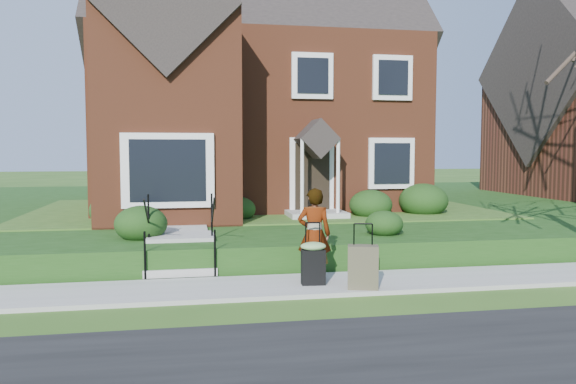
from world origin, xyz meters
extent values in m
plane|color=#2D5119|center=(0.00, 0.00, 0.00)|extent=(120.00, 120.00, 0.00)
cube|color=#9E9B93|center=(0.00, 0.00, 0.04)|extent=(60.00, 1.60, 0.08)
cube|color=#183C10|center=(4.00, 10.90, 0.30)|extent=(44.00, 20.00, 0.60)
cube|color=#9E9B93|center=(-2.50, 5.00, 0.63)|extent=(1.20, 6.00, 0.06)
cube|color=brown|center=(0.00, 10.00, 3.30)|extent=(10.00, 8.00, 5.40)
cube|color=brown|center=(-2.80, 5.20, 3.30)|extent=(3.60, 2.40, 5.40)
cube|color=white|center=(-2.80, 4.05, 2.00)|extent=(2.20, 0.30, 1.80)
cube|color=black|center=(1.20, 5.94, 1.65)|extent=(1.00, 0.12, 2.10)
cube|color=black|center=(3.60, 5.95, 2.10)|extent=(1.40, 0.10, 1.50)
cube|color=#9E9B93|center=(-2.50, 1.00, 0.15)|extent=(1.40, 0.30, 0.15)
cube|color=#9E9B93|center=(-2.50, 1.30, 0.30)|extent=(1.40, 0.30, 0.15)
cube|color=#9E9B93|center=(-2.50, 1.60, 0.45)|extent=(1.40, 0.30, 0.15)
cube|color=#9E9B93|center=(-2.50, 1.90, 0.60)|extent=(1.40, 0.30, 0.15)
cube|color=#9E9B93|center=(-2.50, 2.45, 0.60)|extent=(1.40, 0.80, 0.15)
cylinder|color=black|center=(-3.15, 0.85, 0.53)|extent=(0.04, 0.04, 0.90)
cylinder|color=black|center=(-3.15, 2.05, 1.13)|extent=(0.04, 0.04, 0.90)
cylinder|color=black|center=(-1.85, 0.85, 0.53)|extent=(0.04, 0.04, 0.90)
cylinder|color=black|center=(-1.85, 2.05, 1.13)|extent=(0.04, 0.04, 0.90)
ellipsoid|color=black|center=(-4.16, 4.98, 1.06)|extent=(1.31, 1.31, 0.91)
ellipsoid|color=black|center=(-1.01, 5.43, 0.95)|extent=(1.00, 1.00, 0.70)
ellipsoid|color=black|center=(2.80, 5.41, 1.03)|extent=(1.22, 1.22, 0.86)
ellipsoid|color=black|center=(4.54, 5.76, 1.11)|extent=(1.45, 1.45, 1.01)
ellipsoid|color=black|center=(-3.34, 2.51, 0.99)|extent=(1.13, 1.13, 0.79)
ellipsoid|color=black|center=(2.00, 2.11, 0.90)|extent=(0.85, 0.85, 0.60)
imported|color=#999999|center=(-0.04, 0.25, 0.94)|extent=(0.69, 0.53, 1.71)
cube|color=black|center=(-0.15, -0.12, 0.40)|extent=(0.44, 0.26, 0.63)
cylinder|color=black|center=(-0.15, -0.12, 1.19)|extent=(0.25, 0.05, 0.03)
cylinder|color=black|center=(-0.27, -0.12, 0.95)|extent=(0.02, 0.02, 0.48)
cylinder|color=black|center=(-0.02, -0.12, 0.95)|extent=(0.02, 0.02, 0.48)
cylinder|color=black|center=(-0.29, -0.12, 0.11)|extent=(0.04, 0.06, 0.06)
cylinder|color=black|center=(0.00, -0.12, 0.11)|extent=(0.04, 0.06, 0.06)
ellipsoid|color=#7EAF64|center=(-0.15, -0.12, 0.79)|extent=(0.49, 0.41, 0.15)
cube|color=#4C4732|center=(0.64, -0.57, 0.46)|extent=(0.59, 0.43, 0.76)
cylinder|color=black|center=(0.64, -0.57, 1.21)|extent=(0.31, 0.12, 0.03)
cylinder|color=black|center=(0.48, -0.57, 1.02)|extent=(0.02, 0.02, 0.37)
cylinder|color=black|center=(0.80, -0.57, 1.02)|extent=(0.02, 0.02, 0.37)
cylinder|color=black|center=(0.45, -0.57, 0.11)|extent=(0.06, 0.07, 0.06)
cylinder|color=black|center=(0.82, -0.57, 0.11)|extent=(0.06, 0.07, 0.06)
camera|label=1|loc=(-2.36, -9.82, 2.49)|focal=35.00mm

